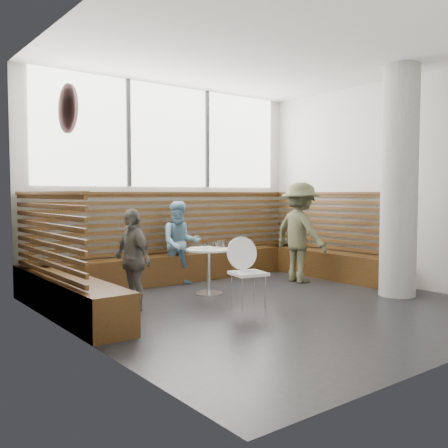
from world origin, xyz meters
TOP-DOWN VIEW (x-y plane):
  - room at (0.00, 0.00)m, footprint 5.00×5.00m
  - booth at (0.00, 1.77)m, footprint 5.00×2.50m
  - concrete_column at (1.85, -0.60)m, footprint 0.50×0.50m
  - wall_art at (-2.46, 0.40)m, footprint 0.03×0.50m
  - cafe_table at (-0.22, 1.08)m, footprint 0.63×0.63m
  - cafe_chair at (-0.30, 0.17)m, footprint 0.42×0.41m
  - adult_man at (1.55, 1.00)m, footprint 0.63×1.06m
  - child_back at (-0.12, 1.98)m, footprint 0.77×0.69m
  - child_left at (-1.51, 0.89)m, footprint 0.35×0.75m
  - plate_near at (-0.33, 1.21)m, footprint 0.21×0.21m
  - plate_far at (-0.14, 1.26)m, footprint 0.18×0.18m
  - glass_left at (-0.35, 0.98)m, footprint 0.07×0.07m
  - glass_mid at (-0.15, 1.00)m, footprint 0.07×0.07m
  - glass_right at (0.01, 1.06)m, footprint 0.07×0.07m
  - menu_card at (-0.12, 0.90)m, footprint 0.23×0.20m

SIDE VIEW (x-z plane):
  - booth at x=0.00m, z-range -0.31..1.13m
  - cafe_table at x=-0.22m, z-range 0.14..0.79m
  - cafe_chair at x=-0.30m, z-range 0.08..0.96m
  - child_left at x=-1.51m, z-range 0.00..1.25m
  - menu_card at x=-0.12m, z-range 0.65..0.66m
  - child_back at x=-0.12m, z-range 0.00..1.31m
  - plate_far at x=-0.14m, z-range 0.65..0.66m
  - plate_near at x=-0.33m, z-range 0.65..0.67m
  - glass_left at x=-0.35m, z-range 0.65..0.75m
  - glass_right at x=0.01m, z-range 0.65..0.77m
  - glass_mid at x=-0.15m, z-range 0.65..0.77m
  - adult_man at x=1.55m, z-range 0.00..1.61m
  - concrete_column at x=1.85m, z-range 0.00..3.20m
  - room at x=0.00m, z-range 0.00..3.20m
  - wall_art at x=-2.46m, z-range 2.05..2.55m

